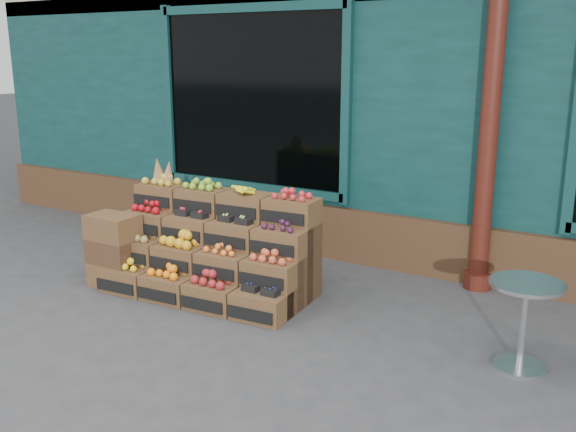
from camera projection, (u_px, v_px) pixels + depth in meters
The scene contains 6 objects.
ground at pixel (265, 335), 5.35m from camera, with size 60.00×60.00×0.00m, color #3A3A3C.
shop_facade at pixel (464, 44), 8.98m from camera, with size 12.00×6.24×4.80m.
crate_display at pixel (213, 253), 6.28m from camera, with size 2.06×1.12×1.24m.
spare_crates at pixel (114, 251), 6.40m from camera, with size 0.50×0.35×0.74m.
bistro_table at pixel (524, 315), 4.70m from camera, with size 0.54×0.54×0.68m.
shopkeeper at pixel (266, 164), 8.32m from camera, with size 0.64×0.42×1.76m, color #144717.
Camera 1 is at (2.74, -4.11, 2.30)m, focal length 40.00 mm.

